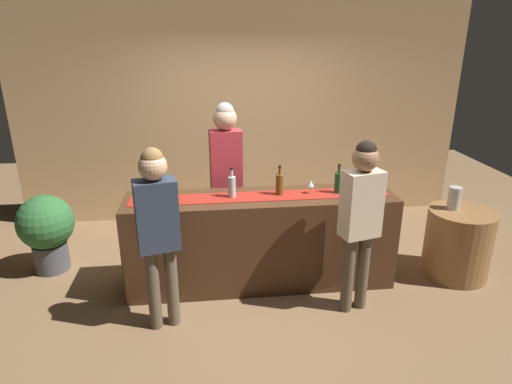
{
  "coord_description": "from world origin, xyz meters",
  "views": [
    {
      "loc": [
        -0.52,
        -4.01,
        2.48
      ],
      "look_at": [
        -0.05,
        0.0,
        1.01
      ],
      "focal_mm": 30.81,
      "sensor_mm": 36.0,
      "label": 1
    }
  ],
  "objects_px": {
    "bartender": "(226,164)",
    "wine_bottle_clear": "(232,186)",
    "customer_sipping": "(361,211)",
    "round_side_table": "(458,243)",
    "potted_plant_tall": "(46,228)",
    "vase_on_side_table": "(454,198)",
    "customer_browsing": "(157,222)",
    "wine_bottle_amber": "(279,184)",
    "wine_glass_mid_counter": "(311,184)",
    "wine_bottle_green": "(338,182)",
    "wine_glass_near_customer": "(361,182)"
  },
  "relations": [
    {
      "from": "wine_bottle_green",
      "to": "wine_bottle_clear",
      "type": "height_order",
      "value": "same"
    },
    {
      "from": "customer_sipping",
      "to": "vase_on_side_table",
      "type": "relative_size",
      "value": 6.82
    },
    {
      "from": "customer_sipping",
      "to": "round_side_table",
      "type": "bearing_deg",
      "value": 6.15
    },
    {
      "from": "customer_sipping",
      "to": "round_side_table",
      "type": "xyz_separation_m",
      "value": [
        1.29,
        0.48,
        -0.63
      ]
    },
    {
      "from": "customer_browsing",
      "to": "round_side_table",
      "type": "relative_size",
      "value": 2.22
    },
    {
      "from": "wine_glass_near_customer",
      "to": "wine_bottle_clear",
      "type": "bearing_deg",
      "value": -179.25
    },
    {
      "from": "wine_glass_mid_counter",
      "to": "bartender",
      "type": "height_order",
      "value": "bartender"
    },
    {
      "from": "customer_sipping",
      "to": "vase_on_side_table",
      "type": "bearing_deg",
      "value": 10.28
    },
    {
      "from": "wine_bottle_clear",
      "to": "vase_on_side_table",
      "type": "distance_m",
      "value": 2.32
    },
    {
      "from": "wine_glass_near_customer",
      "to": "customer_browsing",
      "type": "relative_size",
      "value": 0.09
    },
    {
      "from": "customer_sipping",
      "to": "potted_plant_tall",
      "type": "relative_size",
      "value": 1.89
    },
    {
      "from": "bartender",
      "to": "customer_browsing",
      "type": "bearing_deg",
      "value": 57.66
    },
    {
      "from": "wine_glass_mid_counter",
      "to": "round_side_table",
      "type": "height_order",
      "value": "wine_glass_mid_counter"
    },
    {
      "from": "bartender",
      "to": "customer_browsing",
      "type": "relative_size",
      "value": 1.1
    },
    {
      "from": "wine_bottle_green",
      "to": "customer_sipping",
      "type": "height_order",
      "value": "customer_sipping"
    },
    {
      "from": "wine_bottle_green",
      "to": "wine_bottle_clear",
      "type": "relative_size",
      "value": 1.0
    },
    {
      "from": "customer_sipping",
      "to": "customer_browsing",
      "type": "relative_size",
      "value": 1.0
    },
    {
      "from": "wine_glass_mid_counter",
      "to": "bartender",
      "type": "xyz_separation_m",
      "value": [
        -0.81,
        0.55,
        0.06
      ]
    },
    {
      "from": "wine_glass_mid_counter",
      "to": "vase_on_side_table",
      "type": "xyz_separation_m",
      "value": [
        1.53,
        -0.04,
        -0.21
      ]
    },
    {
      "from": "wine_bottle_green",
      "to": "potted_plant_tall",
      "type": "relative_size",
      "value": 0.35
    },
    {
      "from": "customer_sipping",
      "to": "potted_plant_tall",
      "type": "height_order",
      "value": "customer_sipping"
    },
    {
      "from": "wine_bottle_green",
      "to": "customer_sipping",
      "type": "distance_m",
      "value": 0.59
    },
    {
      "from": "customer_browsing",
      "to": "round_side_table",
      "type": "distance_m",
      "value": 3.16
    },
    {
      "from": "wine_bottle_amber",
      "to": "round_side_table",
      "type": "xyz_separation_m",
      "value": [
        1.92,
        -0.11,
        -0.7
      ]
    },
    {
      "from": "customer_browsing",
      "to": "bartender",
      "type": "bearing_deg",
      "value": 48.8
    },
    {
      "from": "wine_glass_mid_counter",
      "to": "customer_browsing",
      "type": "height_order",
      "value": "customer_browsing"
    },
    {
      "from": "wine_bottle_amber",
      "to": "bartender",
      "type": "xyz_separation_m",
      "value": [
        -0.5,
        0.55,
        0.06
      ]
    },
    {
      "from": "wine_bottle_amber",
      "to": "bartender",
      "type": "relative_size",
      "value": 0.17
    },
    {
      "from": "bartender",
      "to": "wine_bottle_clear",
      "type": "bearing_deg",
      "value": 87.98
    },
    {
      "from": "wine_bottle_amber",
      "to": "customer_sipping",
      "type": "relative_size",
      "value": 0.19
    },
    {
      "from": "potted_plant_tall",
      "to": "wine_bottle_green",
      "type": "bearing_deg",
      "value": -9.52
    },
    {
      "from": "wine_bottle_clear",
      "to": "customer_browsing",
      "type": "height_order",
      "value": "customer_browsing"
    },
    {
      "from": "bartender",
      "to": "potted_plant_tall",
      "type": "xyz_separation_m",
      "value": [
        -1.95,
        -0.06,
        -0.63
      ]
    },
    {
      "from": "vase_on_side_table",
      "to": "bartender",
      "type": "bearing_deg",
      "value": 165.8
    },
    {
      "from": "vase_on_side_table",
      "to": "wine_bottle_green",
      "type": "bearing_deg",
      "value": 178.91
    },
    {
      "from": "wine_bottle_amber",
      "to": "bartender",
      "type": "height_order",
      "value": "bartender"
    },
    {
      "from": "wine_bottle_clear",
      "to": "wine_glass_mid_counter",
      "type": "distance_m",
      "value": 0.79
    },
    {
      "from": "wine_bottle_amber",
      "to": "wine_glass_mid_counter",
      "type": "bearing_deg",
      "value": 0.0
    },
    {
      "from": "bartender",
      "to": "customer_sipping",
      "type": "distance_m",
      "value": 1.61
    },
    {
      "from": "customer_browsing",
      "to": "wine_bottle_clear",
      "type": "bearing_deg",
      "value": 30.56
    },
    {
      "from": "wine_bottle_green",
      "to": "customer_browsing",
      "type": "xyz_separation_m",
      "value": [
        -1.72,
        -0.64,
        -0.07
      ]
    },
    {
      "from": "customer_browsing",
      "to": "wine_glass_near_customer",
      "type": "bearing_deg",
      "value": 4.88
    },
    {
      "from": "wine_bottle_amber",
      "to": "vase_on_side_table",
      "type": "distance_m",
      "value": 1.86
    },
    {
      "from": "wine_bottle_clear",
      "to": "round_side_table",
      "type": "bearing_deg",
      "value": -2.39
    },
    {
      "from": "wine_bottle_amber",
      "to": "customer_sipping",
      "type": "bearing_deg",
      "value": -43.54
    },
    {
      "from": "customer_sipping",
      "to": "customer_browsing",
      "type": "xyz_separation_m",
      "value": [
        -1.76,
        -0.05,
        0.0
      ]
    },
    {
      "from": "vase_on_side_table",
      "to": "potted_plant_tall",
      "type": "bearing_deg",
      "value": 172.91
    },
    {
      "from": "wine_bottle_clear",
      "to": "round_side_table",
      "type": "distance_m",
      "value": 2.49
    },
    {
      "from": "wine_bottle_amber",
      "to": "customer_sipping",
      "type": "height_order",
      "value": "customer_sipping"
    },
    {
      "from": "wine_bottle_clear",
      "to": "bartender",
      "type": "relative_size",
      "value": 0.17
    }
  ]
}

